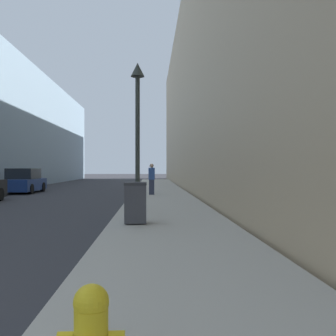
% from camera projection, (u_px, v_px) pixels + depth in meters
% --- Properties ---
extents(sidewalk_right, '(3.43, 60.00, 0.13)m').
position_uv_depth(sidewalk_right, '(161.00, 197.00, 20.20)').
color(sidewalk_right, '#ADA89E').
rests_on(sidewalk_right, ground).
extents(building_right_stone, '(12.00, 60.00, 15.06)m').
position_uv_depth(building_right_stone, '(261.00, 91.00, 28.54)').
color(building_right_stone, tan).
rests_on(building_right_stone, ground).
extents(fire_hydrant, '(0.49, 0.38, 0.65)m').
position_uv_depth(fire_hydrant, '(91.00, 327.00, 2.74)').
color(fire_hydrant, yellow).
rests_on(fire_hydrant, sidewalk_right).
extents(trash_bin, '(0.59, 0.60, 1.12)m').
position_uv_depth(trash_bin, '(136.00, 202.00, 10.11)').
color(trash_bin, '#3D3D42').
rests_on(trash_bin, sidewalk_right).
extents(lamppost, '(0.48, 0.48, 5.22)m').
position_uv_depth(lamppost, '(138.00, 116.00, 13.17)').
color(lamppost, '#2D332D').
rests_on(lamppost, sidewalk_right).
extents(parked_sedan_far, '(1.97, 4.23, 1.60)m').
position_uv_depth(parked_sedan_far, '(24.00, 182.00, 24.61)').
color(parked_sedan_far, navy).
rests_on(parked_sedan_far, ground).
extents(pedestrian_on_sidewalk, '(0.35, 0.23, 1.75)m').
position_uv_depth(pedestrian_on_sidewalk, '(152.00, 179.00, 21.11)').
color(pedestrian_on_sidewalk, '#2D3347').
rests_on(pedestrian_on_sidewalk, sidewalk_right).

